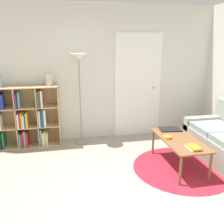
{
  "coord_description": "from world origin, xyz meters",
  "views": [
    {
      "loc": [
        -0.81,
        -2.2,
        1.9
      ],
      "look_at": [
        -0.06,
        1.44,
        0.85
      ],
      "focal_mm": 40.0,
      "sensor_mm": 36.0,
      "label": 1
    }
  ],
  "objects": [
    {
      "name": "wall_back",
      "position": [
        0.03,
        2.64,
        1.29
      ],
      "size": [
        7.5,
        0.11,
        2.6
      ],
      "color": "silver",
      "rests_on": "ground_plane"
    },
    {
      "name": "bookshelf",
      "position": [
        -1.5,
        2.43,
        0.53
      ],
      "size": [
        1.16,
        0.34,
        1.13
      ],
      "color": "tan",
      "rests_on": "ground_plane"
    },
    {
      "name": "floor_lamp",
      "position": [
        -0.47,
        2.4,
        1.43
      ],
      "size": [
        0.32,
        0.32,
        1.7
      ],
      "color": "gray",
      "rests_on": "ground_plane"
    },
    {
      "name": "bottle_middle",
      "position": [
        -1.84,
        2.41,
        1.25
      ],
      "size": [
        0.07,
        0.07,
        0.29
      ],
      "color": "#6B93A3",
      "rests_on": "bookshelf"
    },
    {
      "name": "vase_on_shelf",
      "position": [
        -1.02,
        2.42,
        1.23
      ],
      "size": [
        0.11,
        0.11,
        0.19
      ],
      "color": "#B7B2A8",
      "rests_on": "bookshelf"
    },
    {
      "name": "bowl",
      "position": [
        0.76,
        1.15,
        0.48
      ],
      "size": [
        0.14,
        0.14,
        0.04
      ],
      "color": "orange",
      "rests_on": "coffee_table"
    },
    {
      "name": "rug",
      "position": [
        0.97,
        1.02,
        0.0
      ],
      "size": [
        1.52,
        1.52,
        0.01
      ],
      "color": "maroon",
      "rests_on": "ground_plane"
    },
    {
      "name": "coffee_table",
      "position": [
        0.93,
        1.09,
        0.41
      ],
      "size": [
        0.53,
        1.12,
        0.46
      ],
      "color": "brown",
      "rests_on": "ground_plane"
    },
    {
      "name": "book_stack_on_table",
      "position": [
        0.96,
        0.72,
        0.48
      ],
      "size": [
        0.15,
        0.24,
        0.04
      ],
      "color": "silver",
      "rests_on": "coffee_table"
    },
    {
      "name": "laptop",
      "position": [
        0.97,
        1.5,
        0.47
      ],
      "size": [
        0.39,
        0.28,
        0.02
      ],
      "color": "black",
      "rests_on": "coffee_table"
    },
    {
      "name": "ground_plane",
      "position": [
        0.0,
        0.0,
        0.0
      ],
      "size": [
        14.0,
        14.0,
        0.0
      ],
      "primitive_type": "plane",
      "color": "gray"
    }
  ]
}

